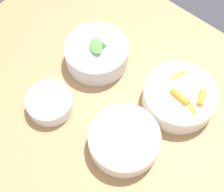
{
  "coord_description": "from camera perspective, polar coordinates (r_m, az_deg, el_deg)",
  "views": [
    {
      "loc": [
        0.21,
        0.28,
        1.52
      ],
      "look_at": [
        -0.09,
        0.02,
        0.79
      ],
      "focal_mm": 50.0,
      "sensor_mm": 36.0,
      "label": 1
    }
  ],
  "objects": [
    {
      "name": "bowl_cookies",
      "position": [
        0.84,
        -11.42,
        -1.04
      ],
      "size": [
        0.12,
        0.13,
        0.05
      ],
      "color": "silver",
      "rests_on": "dining_table"
    },
    {
      "name": "dining_table",
      "position": [
        0.94,
        -4.63,
        -7.07
      ],
      "size": [
        0.99,
        0.99,
        0.76
      ],
      "color": "olive",
      "rests_on": "ground_plane"
    },
    {
      "name": "ground_plane",
      "position": [
        1.56,
        -2.89,
        -15.77
      ],
      "size": [
        10.0,
        10.0,
        0.0
      ],
      "primitive_type": "plane",
      "color": "#2D2D33"
    },
    {
      "name": "bowl_beans_hotdog",
      "position": [
        0.78,
        2.22,
        -8.02
      ],
      "size": [
        0.18,
        0.18,
        0.06
      ],
      "color": "silver",
      "rests_on": "dining_table"
    },
    {
      "name": "bowl_carrots",
      "position": [
        0.84,
        12.27,
        -0.01
      ],
      "size": [
        0.19,
        0.19,
        0.07
      ],
      "color": "silver",
      "rests_on": "dining_table"
    },
    {
      "name": "bowl_greens",
      "position": [
        0.9,
        -2.79,
        7.96
      ],
      "size": [
        0.18,
        0.18,
        0.09
      ],
      "color": "silver",
      "rests_on": "dining_table"
    }
  ]
}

